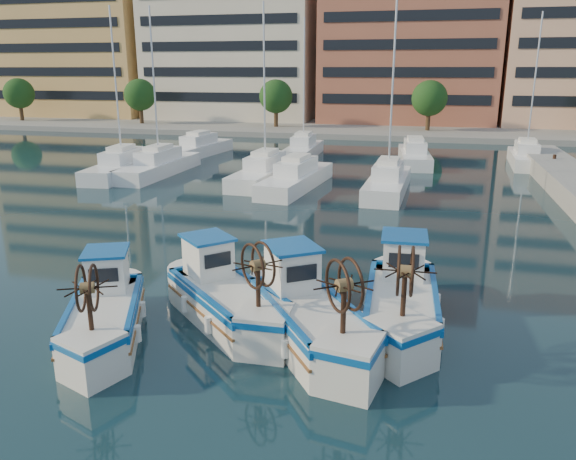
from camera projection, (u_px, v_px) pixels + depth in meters
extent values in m
plane|color=#17353B|center=(264.00, 347.00, 15.56)|extent=(300.00, 300.00, 0.00)
cube|color=gray|center=(398.00, 122.00, 77.98)|extent=(180.00, 40.00, 0.60)
cube|color=tan|center=(76.00, 32.00, 83.74)|extent=(24.00, 14.00, 24.00)
cube|color=black|center=(46.00, 29.00, 77.21)|extent=(22.08, 0.12, 21.60)
cube|color=beige|center=(235.00, 41.00, 78.41)|extent=(23.00, 14.00, 21.00)
cube|color=black|center=(217.00, 39.00, 71.88)|extent=(21.16, 0.12, 18.90)
cube|color=#AA5B42|center=(411.00, 23.00, 72.34)|extent=(22.00, 14.00, 25.00)
cube|color=black|center=(409.00, 18.00, 65.81)|extent=(20.24, 0.12, 22.50)
cylinder|color=#3F2B19|center=(22.00, 114.00, 76.55)|extent=(0.50, 0.50, 3.00)
sphere|color=#214D1B|center=(19.00, 93.00, 75.80)|extent=(4.00, 4.00, 4.00)
cylinder|color=#3F2B19|center=(142.00, 116.00, 72.41)|extent=(0.50, 0.50, 3.00)
sphere|color=#214D1B|center=(140.00, 95.00, 71.66)|extent=(4.00, 4.00, 4.00)
cylinder|color=#3F2B19|center=(276.00, 119.00, 68.27)|extent=(0.50, 0.50, 3.00)
sphere|color=#214D1B|center=(276.00, 96.00, 67.52)|extent=(4.00, 4.00, 4.00)
cylinder|color=#3F2B19|center=(428.00, 122.00, 64.13)|extent=(0.50, 0.50, 3.00)
sphere|color=#214D1B|center=(429.00, 98.00, 63.39)|extent=(4.00, 4.00, 4.00)
cube|color=white|center=(123.00, 168.00, 40.46)|extent=(3.11, 9.58, 1.00)
cylinder|color=silver|center=(116.00, 90.00, 38.93)|extent=(0.12, 0.12, 11.00)
cube|color=white|center=(159.00, 168.00, 40.68)|extent=(2.40, 9.78, 1.00)
cylinder|color=silver|center=(154.00, 90.00, 39.16)|extent=(0.12, 0.12, 11.00)
cube|color=white|center=(265.00, 174.00, 38.24)|extent=(2.76, 9.65, 1.00)
cylinder|color=silver|center=(264.00, 91.00, 36.72)|extent=(0.12, 0.12, 11.00)
cube|color=white|center=(296.00, 181.00, 36.05)|extent=(3.16, 9.59, 1.00)
cube|color=white|center=(388.00, 185.00, 34.75)|extent=(2.49, 8.96, 1.00)
cylinder|color=silver|center=(392.00, 94.00, 33.22)|extent=(0.12, 0.12, 11.00)
cube|color=white|center=(199.00, 150.00, 49.67)|extent=(3.20, 9.24, 1.00)
cube|color=white|center=(303.00, 151.00, 48.99)|extent=(2.36, 8.36, 1.00)
cylinder|color=silver|center=(304.00, 86.00, 47.46)|extent=(0.12, 0.12, 11.00)
cube|color=white|center=(414.00, 157.00, 45.52)|extent=(3.04, 9.19, 1.00)
cube|color=white|center=(525.00, 159.00, 44.45)|extent=(2.59, 7.91, 1.00)
cylinder|color=silver|center=(534.00, 88.00, 42.92)|extent=(0.12, 0.12, 11.00)
cube|color=silver|center=(105.00, 322.00, 15.88)|extent=(3.38, 4.65, 1.07)
cube|color=#0B4D97|center=(103.00, 308.00, 15.77)|extent=(3.48, 4.78, 0.16)
cube|color=#1662B1|center=(104.00, 311.00, 15.79)|extent=(2.84, 4.09, 0.06)
cube|color=white|center=(107.00, 271.00, 16.74)|extent=(1.55, 1.66, 1.12)
cube|color=#0B4D97|center=(105.00, 251.00, 16.57)|extent=(1.75, 1.86, 0.08)
cylinder|color=#331E14|center=(90.00, 312.00, 13.84)|extent=(0.12, 0.12, 1.18)
cylinder|color=brown|center=(87.00, 288.00, 13.66)|extent=(0.41, 0.39, 0.28)
torus|color=#331E14|center=(81.00, 288.00, 13.64)|extent=(0.54, 1.12, 1.19)
torus|color=#331E14|center=(94.00, 288.00, 13.69)|extent=(0.54, 1.12, 1.19)
cube|color=silver|center=(227.00, 305.00, 16.95)|extent=(4.59, 4.52, 1.13)
cube|color=#0B4D97|center=(227.00, 292.00, 16.83)|extent=(4.73, 4.66, 0.17)
cube|color=#1662B1|center=(227.00, 294.00, 16.85)|extent=(3.97, 3.90, 0.06)
cube|color=white|center=(208.00, 257.00, 17.67)|extent=(1.83, 1.82, 1.18)
cube|color=#0B4D97|center=(207.00, 237.00, 17.49)|extent=(2.05, 2.05, 0.09)
cylinder|color=#331E14|center=(258.00, 289.00, 15.05)|extent=(0.13, 0.13, 1.25)
cylinder|color=brown|center=(258.00, 265.00, 14.86)|extent=(0.46, 0.46, 0.30)
torus|color=#331E14|center=(252.00, 266.00, 14.78)|extent=(0.96, 0.93, 1.26)
torus|color=#331E14|center=(263.00, 264.00, 14.94)|extent=(0.96, 0.93, 1.26)
cube|color=silver|center=(310.00, 325.00, 15.55)|extent=(4.35, 5.03, 1.18)
cube|color=#0B4D97|center=(310.00, 310.00, 15.43)|extent=(4.48, 5.18, 0.18)
cube|color=#1662B1|center=(310.00, 312.00, 15.45)|extent=(3.72, 4.39, 0.07)
cube|color=white|center=(292.00, 268.00, 16.43)|extent=(1.85, 1.91, 1.24)
cube|color=#0B4D97|center=(292.00, 246.00, 16.24)|extent=(2.08, 2.14, 0.09)
cylinder|color=#331E14|center=(343.00, 312.00, 13.39)|extent=(0.13, 0.13, 1.30)
cylinder|color=brown|center=(344.00, 285.00, 13.20)|extent=(0.47, 0.46, 0.31)
torus|color=#331E14|center=(338.00, 286.00, 13.14)|extent=(0.81, 1.13, 1.31)
torus|color=#331E14|center=(351.00, 284.00, 13.26)|extent=(0.81, 1.13, 1.31)
cube|color=silver|center=(401.00, 309.00, 16.58)|extent=(2.22, 4.78, 1.17)
cube|color=#0B4D97|center=(402.00, 295.00, 16.46)|extent=(2.29, 4.92, 0.18)
cube|color=#1662B1|center=(402.00, 297.00, 16.48)|extent=(1.76, 4.29, 0.07)
cube|color=white|center=(404.00, 256.00, 17.51)|extent=(1.29, 1.51, 1.23)
cube|color=#0B4D97|center=(405.00, 236.00, 17.33)|extent=(1.47, 1.68, 0.09)
cylinder|color=#331E14|center=(404.00, 296.00, 14.35)|extent=(0.13, 0.13, 1.30)
cylinder|color=brown|center=(405.00, 271.00, 14.15)|extent=(0.37, 0.33, 0.31)
torus|color=#331E14|center=(398.00, 271.00, 14.19)|extent=(0.14, 1.31, 1.31)
torus|color=#331E14|center=(412.00, 272.00, 14.12)|extent=(0.14, 1.31, 1.31)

